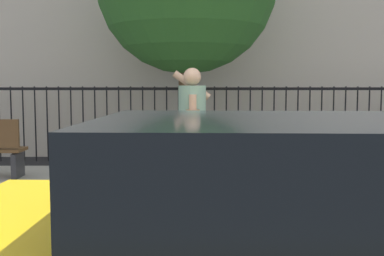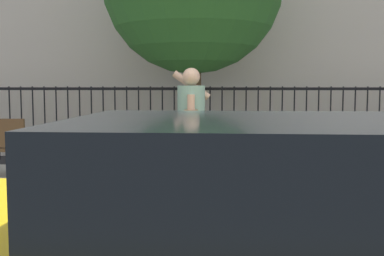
% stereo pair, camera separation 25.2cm
% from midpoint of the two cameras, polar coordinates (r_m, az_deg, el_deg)
% --- Properties ---
extents(sidewalk, '(28.00, 4.40, 0.15)m').
position_cam_midpoint_polar(sidewalk, '(6.74, 4.37, -8.23)').
color(sidewalk, '#9E9B93').
rests_on(sidewalk, ground).
extents(iron_fence, '(12.03, 0.04, 1.60)m').
position_cam_midpoint_polar(iron_fence, '(10.26, 2.69, 1.73)').
color(iron_fence, black).
rests_on(iron_fence, ground).
extents(taxi_yellow, '(4.28, 2.02, 1.45)m').
position_cam_midpoint_polar(taxi_yellow, '(2.79, 10.83, -14.45)').
color(taxi_yellow, yellow).
rests_on(taxi_yellow, ground).
extents(pedestrian_on_phone, '(0.49, 0.65, 1.69)m').
position_cam_midpoint_polar(pedestrian_on_phone, '(5.92, -1.19, 0.31)').
color(pedestrian_on_phone, tan).
rests_on(pedestrian_on_phone, sidewalk).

